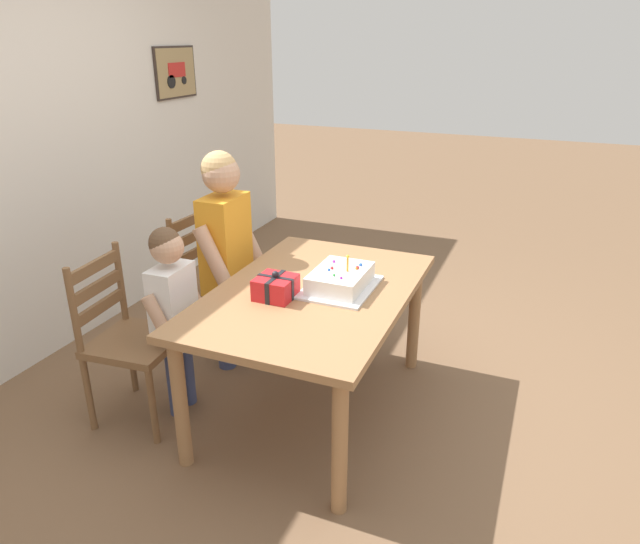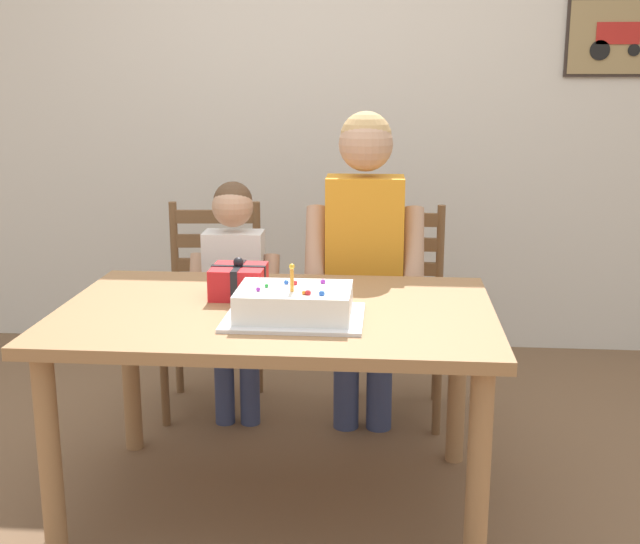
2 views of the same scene
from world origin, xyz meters
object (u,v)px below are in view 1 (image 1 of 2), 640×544
object	(u,v)px
chair_left	(128,338)
child_younger	(173,304)
birthday_cake	(340,280)
child_older	(226,240)
chair_right	(213,281)
dining_table	(312,306)
gift_box_red_large	(276,287)

from	to	relation	value
chair_left	child_younger	bearing A→B (deg)	-55.57
birthday_cake	child_older	size ratio (longest dim) A/B	0.33
birthday_cake	chair_right	xyz separation A→B (m)	(0.33, 1.00, -0.30)
dining_table	gift_box_red_large	world-z (taller)	gift_box_red_large
dining_table	child_younger	world-z (taller)	child_younger
dining_table	birthday_cake	size ratio (longest dim) A/B	3.30
chair_right	birthday_cake	bearing A→B (deg)	-108.26
dining_table	child_younger	size ratio (longest dim) A/B	1.37
birthday_cake	chair_right	size ratio (longest dim) A/B	0.48
gift_box_red_large	child_older	xyz separation A→B (m)	(0.42, 0.54, 0.04)
dining_table	chair_right	xyz separation A→B (m)	(0.41, 0.88, -0.17)
child_older	child_younger	distance (m)	0.57
gift_box_red_large	chair_right	size ratio (longest dim) A/B	0.21
dining_table	child_older	distance (m)	0.75
dining_table	chair_left	world-z (taller)	chair_left
birthday_cake	chair_right	distance (m)	1.10
gift_box_red_large	child_older	distance (m)	0.69
dining_table	child_younger	distance (m)	0.73
child_younger	birthday_cake	bearing A→B (deg)	-66.48
dining_table	gift_box_red_large	distance (m)	0.25
chair_left	child_younger	xyz separation A→B (m)	(0.14, -0.20, 0.17)
child_older	child_younger	xyz separation A→B (m)	(-0.54, 0.00, -0.18)
chair_left	birthday_cake	bearing A→B (deg)	-64.09
chair_right	child_younger	size ratio (longest dim) A/B	0.87
dining_table	gift_box_red_large	xyz separation A→B (m)	(-0.15, 0.13, 0.15)
chair_left	chair_right	distance (m)	0.81
child_older	child_younger	size ratio (longest dim) A/B	1.27
chair_right	child_younger	bearing A→B (deg)	-163.39
gift_box_red_large	chair_left	size ratio (longest dim) A/B	0.21
dining_table	birthday_cake	xyz separation A→B (m)	(0.08, -0.12, 0.14)
gift_box_red_large	chair_left	world-z (taller)	chair_left
birthday_cake	gift_box_red_large	xyz separation A→B (m)	(-0.23, 0.26, 0.01)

